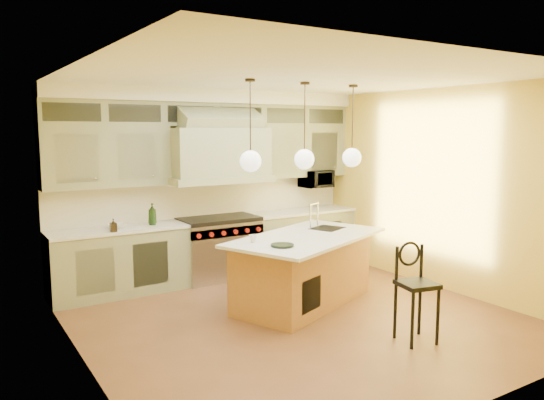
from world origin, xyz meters
TOP-DOWN VIEW (x-y plane):
  - floor at (0.00, 0.00)m, footprint 5.00×5.00m
  - ceiling at (0.00, 0.00)m, footprint 5.00×5.00m
  - wall_back at (0.00, 2.50)m, footprint 5.00×0.00m
  - wall_front at (0.00, -2.50)m, footprint 5.00×0.00m
  - wall_left at (-2.50, 0.00)m, footprint 0.00×5.00m
  - wall_right at (2.50, 0.00)m, footprint 0.00×5.00m
  - back_cabinetry at (0.00, 2.23)m, footprint 5.00×0.77m
  - range at (0.00, 2.14)m, footprint 1.20×0.74m
  - kitchen_island at (0.41, 0.45)m, footprint 2.54×1.96m
  - counter_stool at (0.69, -1.23)m, footprint 0.45×0.45m
  - microwave at (1.95, 2.25)m, footprint 0.54×0.37m
  - oil_bottle_a at (-1.05, 2.15)m, footprint 0.13×0.13m
  - oil_bottle_b at (-1.68, 1.92)m, footprint 0.08×0.08m
  - fruit_bowl at (-1.56, 2.15)m, footprint 0.29×0.29m
  - cup at (-0.38, 0.43)m, footprint 0.11×0.11m
  - pendant_left at (-0.40, 0.45)m, footprint 0.26×0.26m
  - pendant_center at (0.40, 0.45)m, footprint 0.26×0.26m
  - pendant_right at (1.20, 0.45)m, footprint 0.26×0.26m

SIDE VIEW (x-z plane):
  - floor at x=0.00m, z-range 0.00..0.00m
  - kitchen_island at x=0.41m, z-range -0.20..1.15m
  - range at x=0.00m, z-range 0.01..0.97m
  - counter_stool at x=0.69m, z-range 0.07..1.15m
  - cup at x=-0.38m, z-range 0.92..1.01m
  - fruit_bowl at x=-1.56m, z-range 0.94..1.00m
  - oil_bottle_b at x=-1.68m, z-range 0.94..1.12m
  - oil_bottle_a at x=-1.05m, z-range 0.94..1.25m
  - back_cabinetry at x=0.00m, z-range -0.02..2.88m
  - microwave at x=1.95m, z-range 1.30..1.60m
  - wall_back at x=0.00m, z-range -1.05..3.95m
  - wall_front at x=0.00m, z-range -1.05..3.95m
  - wall_left at x=-2.50m, z-range -1.05..3.95m
  - wall_right at x=2.50m, z-range -1.05..3.95m
  - pendant_left at x=-0.40m, z-range 1.39..2.50m
  - pendant_center at x=0.40m, z-range 1.39..2.50m
  - pendant_right at x=1.20m, z-range 1.39..2.50m
  - ceiling at x=0.00m, z-range 2.90..2.90m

